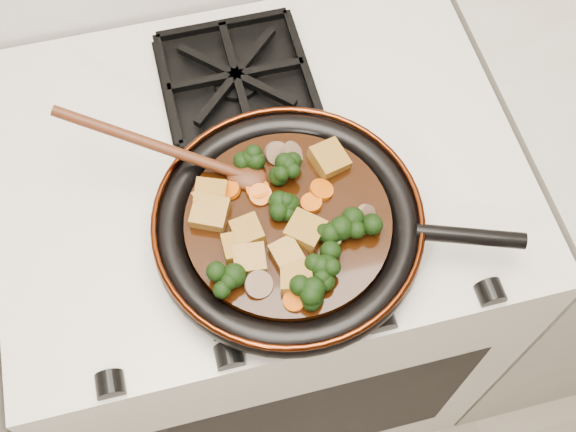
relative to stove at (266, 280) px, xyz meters
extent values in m
cube|color=beige|center=(0.00, 0.00, 0.00)|extent=(0.76, 0.60, 0.90)
cylinder|color=black|center=(0.01, -0.14, 0.48)|extent=(0.33, 0.33, 0.01)
torus|color=black|center=(0.01, -0.14, 0.49)|extent=(0.36, 0.36, 0.04)
torus|color=#461A0A|center=(0.01, -0.14, 0.51)|extent=(0.36, 0.36, 0.01)
cylinder|color=black|center=(0.23, -0.22, 0.51)|extent=(0.14, 0.07, 0.02)
cylinder|color=black|center=(0.01, -0.14, 0.50)|extent=(0.27, 0.27, 0.02)
cube|color=olive|center=(-0.04, -0.15, 0.52)|extent=(0.04, 0.04, 0.03)
cube|color=olive|center=(0.00, -0.22, 0.52)|extent=(0.05, 0.05, 0.03)
cube|color=olive|center=(-0.08, -0.08, 0.52)|extent=(0.05, 0.05, 0.03)
cube|color=olive|center=(-0.08, -0.09, 0.52)|extent=(0.04, 0.04, 0.02)
cube|color=olive|center=(-0.06, -0.16, 0.52)|extent=(0.04, 0.04, 0.03)
cube|color=olive|center=(-0.08, -0.11, 0.52)|extent=(0.06, 0.06, 0.03)
cube|color=olive|center=(0.03, -0.16, 0.52)|extent=(0.06, 0.06, 0.03)
cube|color=olive|center=(-0.05, -0.18, 0.52)|extent=(0.04, 0.04, 0.03)
cube|color=olive|center=(0.00, -0.19, 0.52)|extent=(0.04, 0.05, 0.03)
cube|color=olive|center=(0.09, -0.07, 0.52)|extent=(0.06, 0.06, 0.03)
cylinder|color=#C34C05|center=(-0.01, -0.25, 0.51)|extent=(0.03, 0.03, 0.02)
cylinder|color=#C34C05|center=(-0.05, -0.08, 0.51)|extent=(0.03, 0.03, 0.02)
cylinder|color=#C34C05|center=(-0.02, -0.09, 0.51)|extent=(0.03, 0.03, 0.01)
cylinder|color=#C34C05|center=(-0.02, -0.10, 0.51)|extent=(0.03, 0.03, 0.02)
cylinder|color=#C34C05|center=(0.05, -0.12, 0.51)|extent=(0.03, 0.03, 0.01)
cylinder|color=#C34C05|center=(0.06, -0.11, 0.51)|extent=(0.03, 0.03, 0.02)
cylinder|color=brown|center=(-0.07, -0.08, 0.52)|extent=(0.04, 0.04, 0.02)
cylinder|color=brown|center=(0.04, -0.04, 0.52)|extent=(0.03, 0.03, 0.03)
cylinder|color=brown|center=(0.02, -0.04, 0.52)|extent=(0.04, 0.04, 0.03)
cylinder|color=brown|center=(0.11, -0.16, 0.52)|extent=(0.04, 0.04, 0.03)
cylinder|color=brown|center=(-0.05, -0.22, 0.52)|extent=(0.05, 0.05, 0.02)
ellipsoid|color=#451F0E|center=(-0.03, -0.06, 0.51)|extent=(0.07, 0.06, 0.02)
cylinder|color=#451F0E|center=(-0.14, -0.01, 0.55)|extent=(0.02, 0.02, 0.26)
camera|label=1|loc=(-0.09, -0.56, 1.34)|focal=45.00mm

